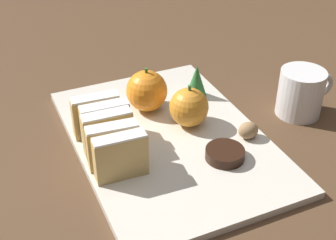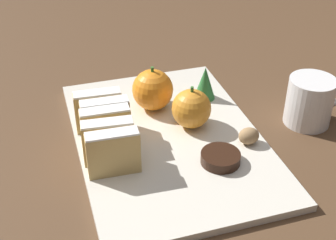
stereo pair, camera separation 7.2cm
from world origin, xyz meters
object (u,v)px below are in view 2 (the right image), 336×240
(chocolate_cookie, at_px, (220,158))
(coffee_mug, at_px, (311,101))
(walnut, at_px, (249,136))
(orange_near, at_px, (191,109))
(orange_far, at_px, (155,89))

(chocolate_cookie, relative_size, coffee_mug, 0.55)
(walnut, bearing_deg, orange_near, 133.44)
(orange_near, bearing_deg, coffee_mug, -9.08)
(orange_far, relative_size, walnut, 2.40)
(chocolate_cookie, distance_m, coffee_mug, 0.20)
(walnut, xyz_separation_m, chocolate_cookie, (-0.06, -0.03, -0.01))
(orange_near, distance_m, orange_far, 0.08)
(orange_far, distance_m, coffee_mug, 0.26)
(orange_far, height_order, chocolate_cookie, orange_far)
(orange_far, xyz_separation_m, coffee_mug, (0.24, -0.10, -0.01))
(orange_near, distance_m, walnut, 0.10)
(orange_near, height_order, coffee_mug, orange_near)
(orange_near, height_order, orange_far, orange_far)
(orange_far, relative_size, coffee_mug, 0.74)
(orange_near, relative_size, walnut, 2.21)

